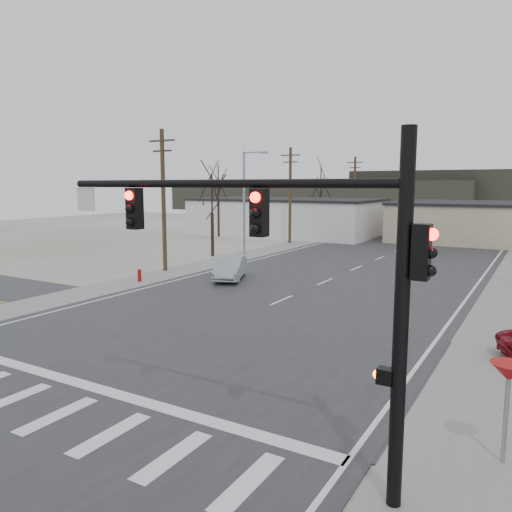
{
  "coord_description": "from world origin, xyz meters",
  "views": [
    {
      "loc": [
        11.98,
        -15.19,
        6.18
      ],
      "look_at": [
        -0.62,
        6.33,
        2.6
      ],
      "focal_mm": 35.0,
      "sensor_mm": 36.0,
      "label": 1
    }
  ],
  "objects_px": {
    "fire_hydrant": "(139,275)",
    "car_far_b": "(371,228)",
    "car_far_a": "(461,231)",
    "traffic_signal_mast": "(307,261)",
    "sedan_crossing": "(230,268)"
  },
  "relations": [
    {
      "from": "sedan_crossing",
      "to": "car_far_a",
      "type": "height_order",
      "value": "sedan_crossing"
    },
    {
      "from": "fire_hydrant",
      "to": "car_far_b",
      "type": "bearing_deg",
      "value": 85.9
    },
    {
      "from": "car_far_a",
      "to": "car_far_b",
      "type": "bearing_deg",
      "value": 21.89
    },
    {
      "from": "sedan_crossing",
      "to": "traffic_signal_mast",
      "type": "bearing_deg",
      "value": -75.84
    },
    {
      "from": "car_far_a",
      "to": "car_far_b",
      "type": "xyz_separation_m",
      "value": [
        -10.65,
        -1.09,
        -0.06
      ]
    },
    {
      "from": "fire_hydrant",
      "to": "car_far_a",
      "type": "height_order",
      "value": "car_far_a"
    },
    {
      "from": "traffic_signal_mast",
      "to": "car_far_a",
      "type": "relative_size",
      "value": 1.96
    },
    {
      "from": "traffic_signal_mast",
      "to": "sedan_crossing",
      "type": "bearing_deg",
      "value": 127.21
    },
    {
      "from": "traffic_signal_mast",
      "to": "fire_hydrant",
      "type": "height_order",
      "value": "traffic_signal_mast"
    },
    {
      "from": "car_far_b",
      "to": "sedan_crossing",
      "type": "bearing_deg",
      "value": -75.67
    },
    {
      "from": "sedan_crossing",
      "to": "car_far_a",
      "type": "bearing_deg",
      "value": 53.16
    },
    {
      "from": "sedan_crossing",
      "to": "car_far_a",
      "type": "distance_m",
      "value": 37.44
    },
    {
      "from": "sedan_crossing",
      "to": "fire_hydrant",
      "type": "bearing_deg",
      "value": -163.94
    },
    {
      "from": "car_far_a",
      "to": "traffic_signal_mast",
      "type": "bearing_deg",
      "value": 110.94
    },
    {
      "from": "traffic_signal_mast",
      "to": "fire_hydrant",
      "type": "xyz_separation_m",
      "value": [
        -18.09,
        14.2,
        -4.22
      ]
    }
  ]
}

